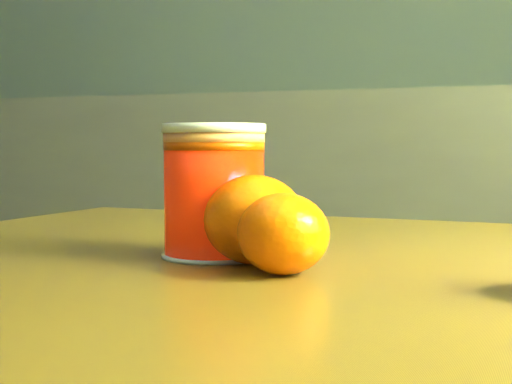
% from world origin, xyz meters
% --- Properties ---
extents(kitchen_counter, '(3.15, 0.60, 0.90)m').
position_xyz_m(kitchen_counter, '(0.00, 1.45, 0.45)').
color(kitchen_counter, '#444449').
rests_on(kitchen_counter, ground).
extents(juice_glass, '(0.08, 0.08, 0.10)m').
position_xyz_m(juice_glass, '(0.64, 0.13, 0.74)').
color(juice_glass, red).
rests_on(juice_glass, table).
extents(orange_front, '(0.08, 0.08, 0.06)m').
position_xyz_m(orange_front, '(0.68, 0.11, 0.73)').
color(orange_front, '#FF6405').
rests_on(orange_front, table).
extents(orange_extra, '(0.07, 0.07, 0.05)m').
position_xyz_m(orange_extra, '(0.71, 0.07, 0.72)').
color(orange_extra, '#FF6405').
rests_on(orange_extra, table).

